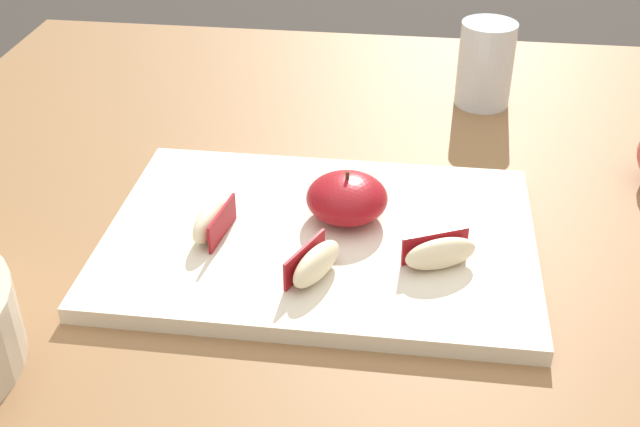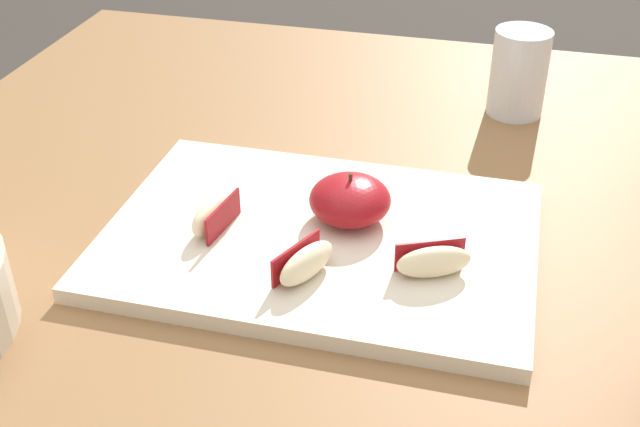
# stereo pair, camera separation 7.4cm
# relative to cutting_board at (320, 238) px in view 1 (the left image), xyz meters

# --- Properties ---
(dining_table) EXTENTS (1.16, 0.98, 0.73)m
(dining_table) POSITION_rel_cutting_board_xyz_m (0.07, 0.07, -0.11)
(dining_table) COLOR brown
(dining_table) RESTS_ON ground_plane
(cutting_board) EXTENTS (0.40, 0.28, 0.02)m
(cutting_board) POSITION_rel_cutting_board_xyz_m (0.00, 0.00, 0.00)
(cutting_board) COLOR beige
(cutting_board) RESTS_ON dining_table
(apple_half_skin_up) EXTENTS (0.08, 0.08, 0.05)m
(apple_half_skin_up) POSITION_rel_cutting_board_xyz_m (0.02, 0.03, 0.03)
(apple_half_skin_up) COLOR maroon
(apple_half_skin_up) RESTS_ON cutting_board
(apple_wedge_near_knife) EXTENTS (0.05, 0.07, 0.03)m
(apple_wedge_near_knife) POSITION_rel_cutting_board_xyz_m (0.00, -0.07, 0.02)
(apple_wedge_near_knife) COLOR beige
(apple_wedge_near_knife) RESTS_ON cutting_board
(apple_wedge_back) EXTENTS (0.07, 0.05, 0.03)m
(apple_wedge_back) POSITION_rel_cutting_board_xyz_m (0.11, -0.04, 0.02)
(apple_wedge_back) COLOR beige
(apple_wedge_back) RESTS_ON cutting_board
(apple_wedge_right) EXTENTS (0.03, 0.07, 0.03)m
(apple_wedge_right) POSITION_rel_cutting_board_xyz_m (-0.10, -0.02, 0.02)
(apple_wedge_right) COLOR beige
(apple_wedge_right) RESTS_ON cutting_board
(drinking_glass_water) EXTENTS (0.07, 0.07, 0.10)m
(drinking_glass_water) POSITION_rel_cutting_board_xyz_m (0.16, 0.34, 0.04)
(drinking_glass_water) COLOR silver
(drinking_glass_water) RESTS_ON dining_table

